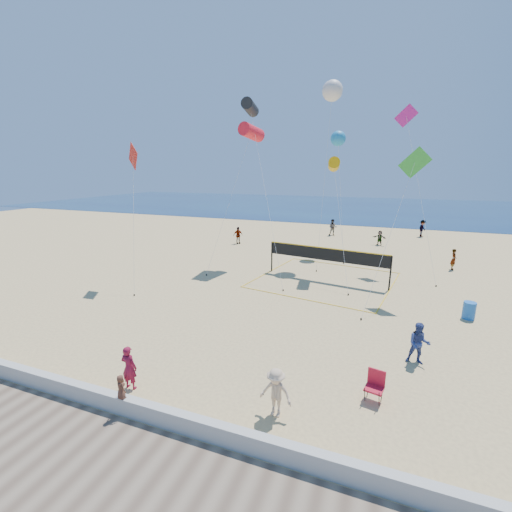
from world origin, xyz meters
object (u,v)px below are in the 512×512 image
(trash_barrel, at_px, (469,310))
(volleyball_net, at_px, (326,258))
(camp_chair, at_px, (375,384))
(woman, at_px, (129,367))

(trash_barrel, bearing_deg, volleyball_net, 154.73)
(camp_chair, distance_m, trash_barrel, 9.34)
(volleyball_net, bearing_deg, camp_chair, -63.81)
(woman, xyz_separation_m, volleyball_net, (4.24, 14.38, 0.75))
(camp_chair, bearing_deg, woman, -151.84)
(woman, bearing_deg, volleyball_net, -109.13)
(trash_barrel, bearing_deg, woman, -138.57)
(trash_barrel, distance_m, volleyball_net, 8.75)
(woman, relative_size, volleyball_net, 0.16)
(woman, bearing_deg, camp_chair, -166.26)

